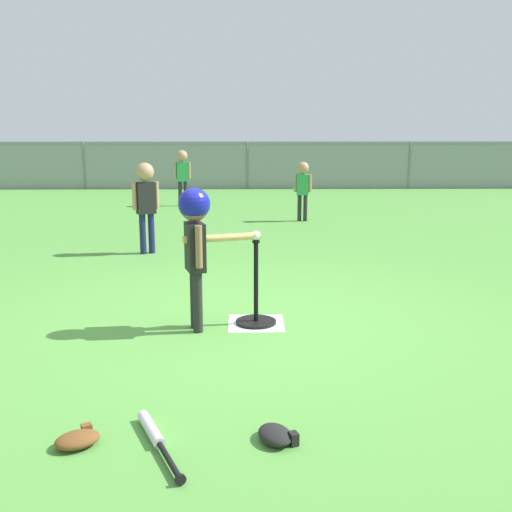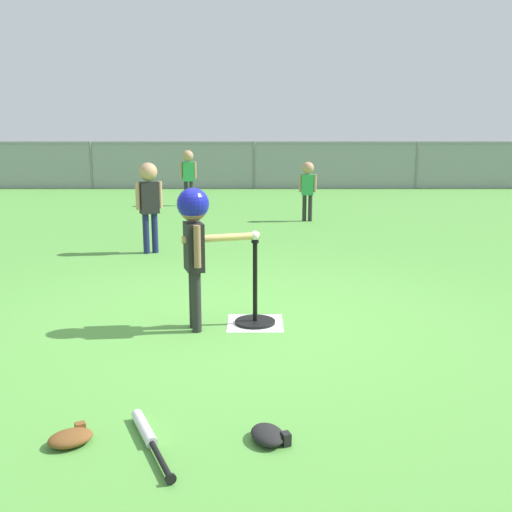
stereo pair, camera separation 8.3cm
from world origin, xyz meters
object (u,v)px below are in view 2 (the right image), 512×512
at_px(batting_tee, 256,311).
at_px(glove_by_plate, 269,435).
at_px(baseball_on_tee, 256,236).
at_px(glove_near_bats, 72,438).
at_px(spare_bat_silver, 148,434).
at_px(fielder_deep_left, 189,170).
at_px(batter_child, 196,230).
at_px(fielder_deep_center, 150,195).
at_px(fielder_near_left, 309,183).

height_order(batting_tee, glove_by_plate, batting_tee).
bearing_deg(baseball_on_tee, glove_near_bats, -116.22).
bearing_deg(spare_bat_silver, glove_near_bats, -173.66).
height_order(batting_tee, spare_bat_silver, batting_tee).
distance_m(baseball_on_tee, fielder_deep_left, 7.23).
relative_size(batter_child, glove_by_plate, 4.19).
height_order(batter_child, fielder_deep_center, fielder_deep_center).
bearing_deg(baseball_on_tee, batter_child, -163.18).
distance_m(fielder_deep_center, spare_bat_silver, 4.60).
xyz_separation_m(fielder_deep_left, spare_bat_silver, (0.77, -8.91, -0.66)).
relative_size(baseball_on_tee, glove_by_plate, 0.28).
height_order(baseball_on_tee, fielder_near_left, fielder_near_left).
bearing_deg(batter_child, fielder_near_left, 76.34).
bearing_deg(glove_near_bats, baseball_on_tee, 63.78).
relative_size(fielder_deep_left, glove_by_plate, 4.10).
height_order(batting_tee, batter_child, batter_child).
relative_size(batting_tee, fielder_deep_center, 0.61).
xyz_separation_m(spare_bat_silver, glove_by_plate, (0.61, -0.01, 0.01)).
bearing_deg(spare_bat_silver, fielder_deep_center, 99.49).
xyz_separation_m(fielder_deep_left, glove_near_bats, (0.40, -8.96, -0.65)).
relative_size(batting_tee, spare_bat_silver, 1.07).
distance_m(fielder_near_left, glove_by_plate, 7.08).
height_order(fielder_near_left, fielder_deep_left, fielder_deep_left).
xyz_separation_m(batting_tee, fielder_deep_center, (-1.29, 2.69, 0.60)).
distance_m(batting_tee, spare_bat_silver, 1.88).
xyz_separation_m(fielder_near_left, glove_near_bats, (-1.75, -7.04, -0.59)).
distance_m(batting_tee, fielder_near_left, 5.29).
bearing_deg(fielder_deep_center, fielder_deep_left, 90.23).
xyz_separation_m(fielder_deep_center, glove_near_bats, (0.38, -4.53, -0.68)).
bearing_deg(batter_child, batting_tee, 16.82).
xyz_separation_m(fielder_deep_left, glove_by_plate, (1.37, -8.93, -0.65)).
bearing_deg(fielder_near_left, batting_tee, -99.26).
distance_m(fielder_deep_center, glove_near_bats, 4.59).
relative_size(baseball_on_tee, glove_near_bats, 0.27).
xyz_separation_m(batting_tee, glove_by_plate, (0.07, -1.81, -0.07)).
relative_size(fielder_near_left, fielder_deep_center, 0.87).
distance_m(baseball_on_tee, glove_near_bats, 2.16).
height_order(batter_child, fielder_near_left, batter_child).
distance_m(batter_child, glove_by_plate, 1.91).
bearing_deg(glove_by_plate, fielder_deep_left, 98.75).
distance_m(baseball_on_tee, glove_by_plate, 1.94).
xyz_separation_m(fielder_deep_center, spare_bat_silver, (0.75, -4.49, -0.68)).
relative_size(spare_bat_silver, glove_by_plate, 2.40).
distance_m(fielder_deep_left, glove_by_plate, 9.06).
height_order(batter_child, glove_by_plate, batter_child).
bearing_deg(baseball_on_tee, fielder_deep_left, 100.39).
distance_m(spare_bat_silver, glove_by_plate, 0.61).
distance_m(batter_child, glove_near_bats, 1.92).
height_order(baseball_on_tee, fielder_deep_left, fielder_deep_left).
height_order(baseball_on_tee, batter_child, batter_child).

